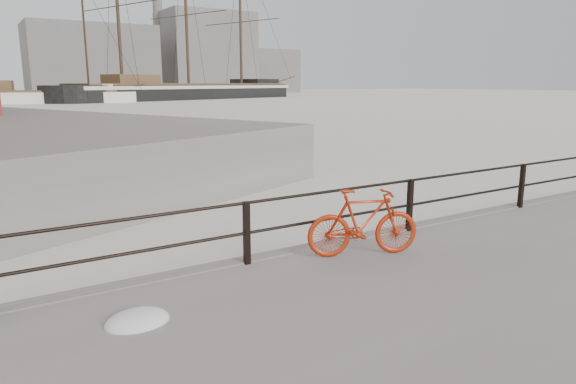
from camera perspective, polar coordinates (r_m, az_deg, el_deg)
ground at (r=13.00m, az=23.66°, el=-2.93°), size 400.00×400.00×0.00m
guardrail at (r=12.74m, az=24.53°, el=0.63°), size 28.00×0.10×1.00m
bicycle at (r=8.44m, az=8.36°, el=-3.36°), size 1.83×0.94×1.12m
barque_black at (r=103.76m, az=-10.90°, el=10.11°), size 68.75×41.93×36.61m
schooner_mid at (r=89.89m, az=-25.49°, el=8.90°), size 31.64×17.83×21.39m
industrial_west at (r=150.21m, az=-20.97°, el=13.52°), size 32.00×18.00×18.00m
industrial_mid at (r=165.72m, az=-9.08°, el=14.97°), size 26.00×20.00×24.00m
industrial_east at (r=180.24m, az=-2.76°, el=13.27°), size 20.00×16.00×14.00m
smokestack at (r=166.59m, az=-14.25°, el=18.20°), size 2.80×2.80×44.00m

